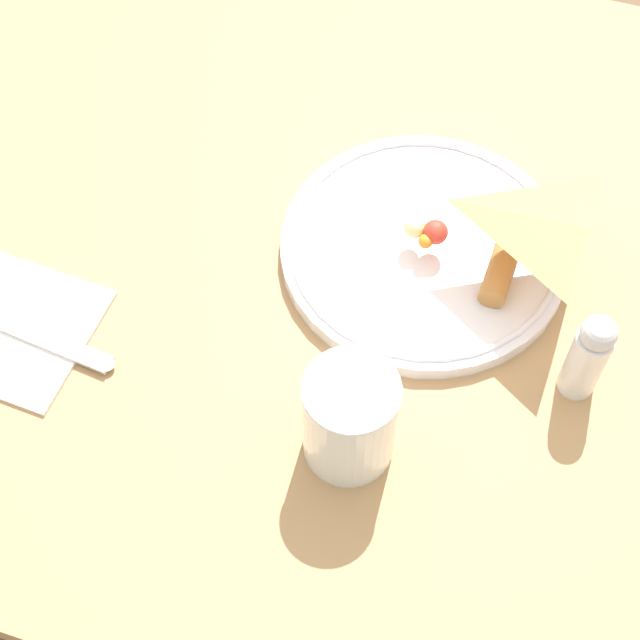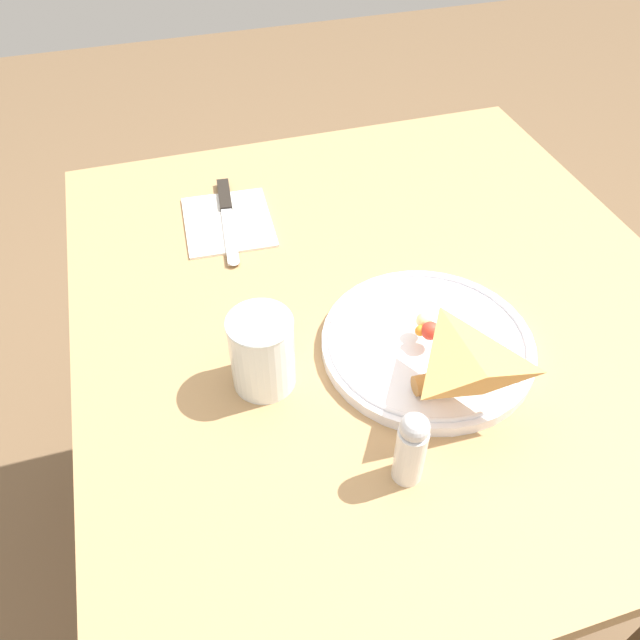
# 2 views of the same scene
# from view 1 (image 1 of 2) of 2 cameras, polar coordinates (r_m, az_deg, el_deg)

# --- Properties ---
(ground_plane) EXTENTS (6.00, 6.00, 0.00)m
(ground_plane) POSITION_cam_1_polar(r_m,az_deg,el_deg) (1.59, -0.36, -11.45)
(ground_plane) COLOR brown
(dining_table) EXTENTS (0.91, 0.84, 0.75)m
(dining_table) POSITION_cam_1_polar(r_m,az_deg,el_deg) (1.03, -0.55, 0.79)
(dining_table) COLOR #A87F51
(dining_table) RESTS_ON ground_plane
(plate_pizza) EXTENTS (0.27, 0.27, 0.05)m
(plate_pizza) POSITION_cam_1_polar(r_m,az_deg,el_deg) (0.91, 6.32, 4.25)
(plate_pizza) COLOR white
(plate_pizza) RESTS_ON dining_table
(milk_glass) EXTENTS (0.08, 0.08, 0.10)m
(milk_glass) POSITION_cam_1_polar(r_m,az_deg,el_deg) (0.78, 1.74, -5.90)
(milk_glass) COLOR white
(milk_glass) RESTS_ON dining_table
(napkin_folded) EXTENTS (0.16, 0.14, 0.00)m
(napkin_folded) POSITION_cam_1_polar(r_m,az_deg,el_deg) (0.92, -17.89, -0.24)
(napkin_folded) COLOR white
(napkin_folded) RESTS_ON dining_table
(salt_shaker) EXTENTS (0.03, 0.03, 0.10)m
(salt_shaker) POSITION_cam_1_polar(r_m,az_deg,el_deg) (0.83, 15.36, -1.98)
(salt_shaker) COLOR silver
(salt_shaker) RESTS_ON dining_table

